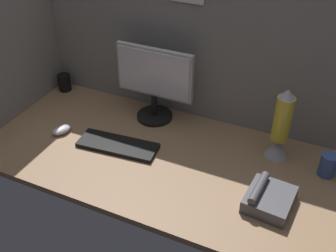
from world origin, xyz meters
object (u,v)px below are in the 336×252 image
at_px(mug_ceramic_blue, 328,165).
at_px(desk_phone, 268,198).
at_px(mug_black_travel, 64,82).
at_px(mouse, 62,130).
at_px(keyboard, 118,145).
at_px(monitor, 154,81).
at_px(lava_lamp, 280,129).

height_order(mug_ceramic_blue, desk_phone, mug_ceramic_blue).
height_order(mug_black_travel, mug_ceramic_blue, mug_ceramic_blue).
bearing_deg(desk_phone, mug_black_travel, 162.37).
distance_m(mouse, mug_ceramic_blue, 1.22).
bearing_deg(keyboard, mouse, 177.86).
distance_m(mouse, mug_black_travel, 0.42).
height_order(keyboard, desk_phone, desk_phone).
xyz_separation_m(monitor, desk_phone, (0.66, -0.36, -0.17)).
height_order(monitor, desk_phone, monitor).
distance_m(monitor, keyboard, 0.36).
bearing_deg(mug_black_travel, mouse, -56.03).
bearing_deg(mouse, keyboard, 25.98).
bearing_deg(mug_black_travel, lava_lamp, -3.94).
bearing_deg(desk_phone, mug_ceramic_blue, 55.98).
relative_size(mouse, lava_lamp, 0.28).
distance_m(lava_lamp, desk_phone, 0.33).
bearing_deg(monitor, mug_ceramic_blue, -6.05).
relative_size(mug_black_travel, desk_phone, 0.47).
relative_size(monitor, lava_lamp, 1.15).
relative_size(monitor, mug_ceramic_blue, 3.76).
height_order(keyboard, mug_black_travel, mug_black_travel).
xyz_separation_m(keyboard, lava_lamp, (0.67, 0.24, 0.13)).
relative_size(monitor, keyboard, 1.05).
bearing_deg(mug_ceramic_blue, mug_black_travel, 175.12).
height_order(mouse, mug_black_travel, mug_black_travel).
distance_m(keyboard, mug_black_travel, 0.63).
relative_size(mug_black_travel, lava_lamp, 0.28).
xyz_separation_m(mug_black_travel, desk_phone, (1.24, -0.40, -0.02)).
bearing_deg(monitor, keyboard, -98.94).
height_order(monitor, mouse, monitor).
xyz_separation_m(monitor, mug_black_travel, (-0.58, 0.03, -0.16)).
distance_m(mug_ceramic_blue, lava_lamp, 0.24).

